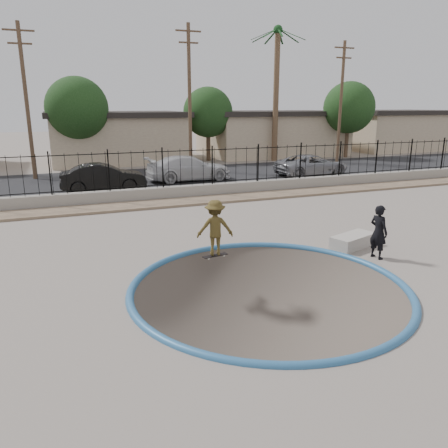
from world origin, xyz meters
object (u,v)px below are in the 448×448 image
skater (215,231)px  car_d (312,165)px  skateboard (215,256)px  videographer (379,232)px  concrete_ledge (353,241)px  car_b (104,177)px  car_c (189,168)px

skater → car_d: 16.64m
skateboard → videographer: bearing=-31.9°
skater → concrete_ledge: skater is taller
videographer → car_d: size_ratio=0.34×
videographer → car_d: bearing=-35.8°
concrete_ledge → car_b: size_ratio=0.37×
concrete_ledge → car_b: bearing=117.4°
concrete_ledge → car_d: bearing=63.3°
videographer → concrete_ledge: videographer is taller
videographer → skateboard: bearing=57.6°
skater → car_c: 13.77m
skateboard → concrete_ledge: concrete_ledge is taller
skateboard → videographer: 4.88m
car_c → car_b: bearing=104.9°
car_b → car_c: bearing=-70.4°
skateboard → car_b: size_ratio=0.19×
car_d → car_b: bearing=88.6°
skater → car_b: bearing=-67.2°
car_b → car_c: 5.37m
skateboard → car_c: (3.16, 13.40, 0.72)m
videographer → car_d: (6.56, 14.19, -0.10)m
skater → skateboard: size_ratio=2.03×
car_b → car_d: car_b is taller
videographer → concrete_ledge: bearing=-11.0°
car_d → videographer: bearing=151.0°
videographer → concrete_ledge: (0.00, 1.13, -0.61)m
videographer → car_c: size_ratio=0.32×
skater → car_c: bearing=-89.9°
car_b → car_d: 13.04m
videographer → car_b: 15.02m
car_c → skater: bearing=164.3°
skater → concrete_ledge: 4.58m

